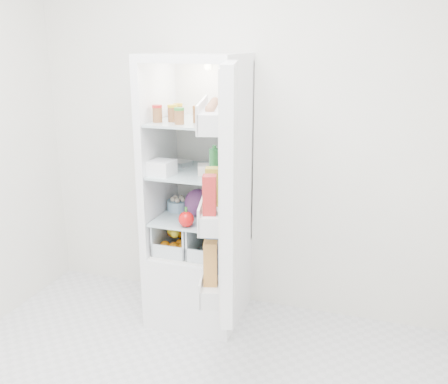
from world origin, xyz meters
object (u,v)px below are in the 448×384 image
(mushroom_bowl, at_px, (178,205))
(refrigerator, at_px, (201,224))
(red_cabbage, at_px, (198,203))
(fridge_door, at_px, (224,195))

(mushroom_bowl, bearing_deg, refrigerator, -0.47)
(red_cabbage, xyz_separation_m, mushroom_bowl, (-0.17, 0.06, -0.06))
(mushroom_bowl, bearing_deg, red_cabbage, -18.92)
(refrigerator, height_order, fridge_door, refrigerator)
(red_cabbage, height_order, mushroom_bowl, red_cabbage)
(red_cabbage, distance_m, mushroom_bowl, 0.19)
(refrigerator, distance_m, red_cabbage, 0.18)
(red_cabbage, height_order, fridge_door, fridge_door)
(red_cabbage, bearing_deg, fridge_door, -56.97)
(red_cabbage, bearing_deg, refrigerator, 97.44)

